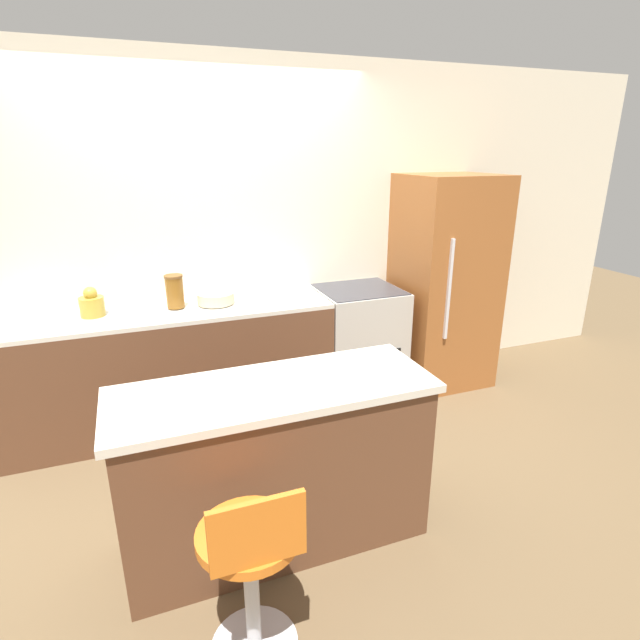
{
  "coord_description": "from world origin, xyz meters",
  "views": [
    {
      "loc": [
        -0.53,
        -3.15,
        1.95
      ],
      "look_at": [
        0.53,
        -0.38,
        0.93
      ],
      "focal_mm": 28.0,
      "sensor_mm": 36.0,
      "label": 1
    }
  ],
  "objects_px": {
    "oven_range": "(358,341)",
    "refrigerator": "(444,282)",
    "kettle": "(92,304)",
    "mixing_bowl": "(216,298)",
    "stool_chair": "(252,571)"
  },
  "relations": [
    {
      "from": "kettle",
      "to": "mixing_bowl",
      "type": "relative_size",
      "value": 0.76
    },
    {
      "from": "stool_chair",
      "to": "mixing_bowl",
      "type": "bearing_deg",
      "value": 83.0
    },
    {
      "from": "oven_range",
      "to": "kettle",
      "type": "distance_m",
      "value": 2.02
    },
    {
      "from": "refrigerator",
      "to": "kettle",
      "type": "bearing_deg",
      "value": 178.8
    },
    {
      "from": "kettle",
      "to": "mixing_bowl",
      "type": "bearing_deg",
      "value": 0.0
    },
    {
      "from": "stool_chair",
      "to": "mixing_bowl",
      "type": "height_order",
      "value": "mixing_bowl"
    },
    {
      "from": "oven_range",
      "to": "refrigerator",
      "type": "distance_m",
      "value": 0.89
    },
    {
      "from": "oven_range",
      "to": "refrigerator",
      "type": "bearing_deg",
      "value": -2.9
    },
    {
      "from": "stool_chair",
      "to": "kettle",
      "type": "distance_m",
      "value": 2.16
    },
    {
      "from": "oven_range",
      "to": "mixing_bowl",
      "type": "height_order",
      "value": "mixing_bowl"
    },
    {
      "from": "stool_chair",
      "to": "mixing_bowl",
      "type": "distance_m",
      "value": 2.09
    },
    {
      "from": "mixing_bowl",
      "to": "stool_chair",
      "type": "bearing_deg",
      "value": -97.0
    },
    {
      "from": "refrigerator",
      "to": "stool_chair",
      "type": "relative_size",
      "value": 2.05
    },
    {
      "from": "oven_range",
      "to": "refrigerator",
      "type": "height_order",
      "value": "refrigerator"
    },
    {
      "from": "refrigerator",
      "to": "mixing_bowl",
      "type": "distance_m",
      "value": 1.9
    }
  ]
}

